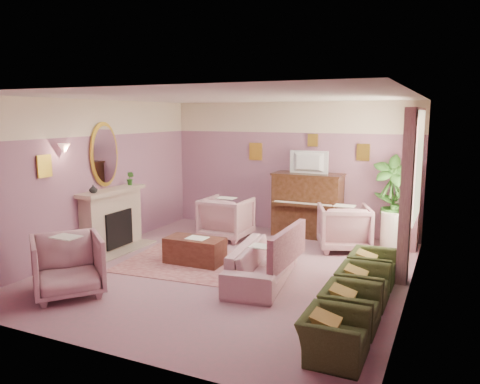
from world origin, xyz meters
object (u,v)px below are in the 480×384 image
at_px(sofa, 262,257).
at_px(floral_armchair_left, 226,216).
at_px(floral_armchair_right, 344,225).
at_px(olive_chair_b, 350,301).
at_px(coffee_table, 195,251).
at_px(olive_chair_a, 334,329).
at_px(olive_chair_c, 363,279).
at_px(piano, 307,206).
at_px(olive_chair_d, 373,262).
at_px(side_table, 395,230).
at_px(floral_armchair_front, 67,262).
at_px(television, 308,161).

xyz_separation_m(sofa, floral_armchair_left, (-1.62, 2.02, 0.09)).
relative_size(floral_armchair_right, olive_chair_b, 1.27).
bearing_deg(coffee_table, olive_chair_b, -24.43).
relative_size(floral_armchair_left, olive_chair_b, 1.27).
bearing_deg(olive_chair_a, olive_chair_c, 90.00).
xyz_separation_m(coffee_table, floral_armchair_left, (-0.24, 1.71, 0.25)).
bearing_deg(olive_chair_a, sofa, 130.19).
distance_m(floral_armchair_left, olive_chair_c, 3.87).
bearing_deg(coffee_table, piano, 65.06).
distance_m(olive_chair_d, side_table, 2.11).
height_order(floral_armchair_right, olive_chair_a, floral_armchair_right).
relative_size(floral_armchair_left, olive_chair_c, 1.27).
bearing_deg(piano, olive_chair_c, -61.17).
relative_size(piano, floral_armchair_front, 1.47).
bearing_deg(floral_armchair_left, floral_armchair_right, 4.54).
bearing_deg(piano, olive_chair_d, -53.23).
distance_m(television, olive_chair_b, 4.43).
relative_size(piano, olive_chair_a, 1.87).
bearing_deg(coffee_table, floral_armchair_left, 98.02).
relative_size(piano, olive_chair_d, 1.87).
relative_size(piano, floral_armchair_left, 1.47).
bearing_deg(olive_chair_c, floral_armchair_left, 145.02).
bearing_deg(floral_armchair_left, television, 30.30).
bearing_deg(floral_armchair_front, floral_armchair_left, 79.68).
relative_size(television, side_table, 1.14).
distance_m(television, olive_chair_a, 5.16).
bearing_deg(television, side_table, -4.43).
bearing_deg(floral_armchair_left, olive_chair_d, -23.78).
bearing_deg(television, coffee_table, -115.37).
relative_size(olive_chair_c, olive_chair_d, 1.00).
bearing_deg(piano, sofa, -86.72).
height_order(piano, olive_chair_a, piano).
bearing_deg(floral_armchair_left, olive_chair_b, -43.79).
bearing_deg(olive_chair_b, olive_chair_c, 90.00).
xyz_separation_m(sofa, olive_chair_a, (1.55, -1.83, -0.06)).
height_order(floral_armchair_left, olive_chair_a, floral_armchair_left).
bearing_deg(floral_armchair_front, coffee_table, 65.29).
bearing_deg(television, sofa, -86.66).
height_order(coffee_table, olive_chair_a, olive_chair_a).
relative_size(sofa, olive_chair_c, 2.57).
distance_m(television, side_table, 2.19).
xyz_separation_m(sofa, floral_armchair_right, (0.76, 2.21, 0.09)).
distance_m(television, floral_armchair_right, 1.60).
xyz_separation_m(sofa, olive_chair_c, (1.55, -0.19, -0.06)).
bearing_deg(floral_armchair_left, olive_chair_c, -34.98).
relative_size(floral_armchair_left, olive_chair_d, 1.27).
bearing_deg(olive_chair_d, floral_armchair_front, -149.13).
xyz_separation_m(sofa, olive_chair_d, (1.55, 0.63, -0.06)).
distance_m(coffee_table, olive_chair_b, 3.21).
xyz_separation_m(floral_armchair_left, olive_chair_b, (3.16, -3.03, -0.15)).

